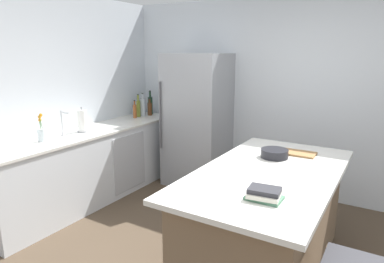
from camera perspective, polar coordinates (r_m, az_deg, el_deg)
The scene contains 16 objects.
wall_rear at distance 4.66m, azimuth 16.33°, elevation 5.46°, with size 6.00×0.10×2.60m, color silver.
wall_left at distance 4.31m, azimuth -27.11°, elevation 3.94°, with size 0.10×6.00×2.60m, color silver.
counter_run_left at distance 4.61m, azimuth -16.31°, elevation -5.35°, with size 0.66×2.85×0.92m.
kitchen_island at distance 3.10m, azimuth 12.36°, elevation -14.36°, with size 1.07×1.99×0.92m.
refrigerator at distance 4.83m, azimuth 0.84°, elevation 1.84°, with size 0.83×0.71×1.87m.
sink_faucet at distance 4.26m, azimuth -20.87°, elevation 1.40°, with size 0.15×0.05×0.30m.
flower_vase at distance 4.08m, azimuth -23.94°, elevation -0.22°, with size 0.08×0.08×0.32m.
paper_towel_roll at distance 4.39m, azimuth -17.95°, elevation 1.64°, with size 0.14×0.14×0.31m.
wine_bottle at distance 5.45m, azimuth -7.02°, elevation 4.46°, with size 0.07×0.07×0.37m.
syrup_bottle at distance 5.35m, azimuth -7.11°, elevation 3.86°, with size 0.07×0.07×0.26m.
soda_bottle at distance 5.29m, azimuth -8.26°, elevation 4.14°, with size 0.07×0.07×0.35m.
olive_oil_bottle at distance 5.24m, azimuth -8.99°, elevation 3.93°, with size 0.06×0.06×0.35m.
vinegar_bottle at distance 5.15m, azimuth -9.59°, elevation 3.44°, with size 0.05×0.05×0.27m.
cookbook_stack at distance 2.37m, azimuth 12.05°, elevation -10.22°, with size 0.24×0.21×0.08m.
mixing_bowl at distance 3.28m, azimuth 13.68°, elevation -3.60°, with size 0.25×0.25×0.08m.
cutting_board at distance 3.46m, azimuth 17.44°, elevation -3.50°, with size 0.32×0.21×0.02m.
Camera 1 is at (1.19, -2.22, 1.88)m, focal length 31.76 mm.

